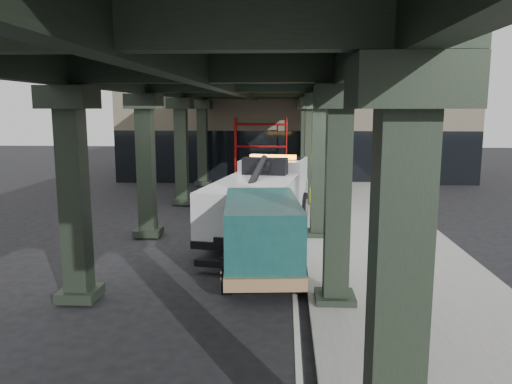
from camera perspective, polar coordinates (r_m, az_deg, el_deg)
The scene contains 8 objects.
ground at distance 15.72m, azimuth -2.02°, elevation -7.15°, with size 90.00×90.00×0.00m, color black.
sidewalk at distance 17.83m, azimuth 13.22°, elevation -5.14°, with size 5.00×40.00×0.15m, color gray.
lane_stripe at distance 17.58m, azimuth 4.14°, elevation -5.35°, with size 0.12×38.00×0.01m, color silver.
viaduct at distance 17.12m, azimuth -2.86°, elevation 12.70°, with size 7.40×32.00×6.40m.
building at distance 35.00m, azimuth 4.32°, elevation 8.64°, with size 22.00×10.00×8.00m, color #C6B793.
scaffolding at distance 29.77m, azimuth 0.58°, elevation 4.88°, with size 3.08×0.88×4.00m.
tow_truck at distance 18.30m, azimuth 0.80°, elevation -0.32°, with size 3.72×8.88×2.83m.
towed_van at distance 13.78m, azimuth 0.61°, elevation -4.64°, with size 2.48×5.36×2.11m.
Camera 1 is at (1.42, -14.99, 4.50)m, focal length 35.00 mm.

